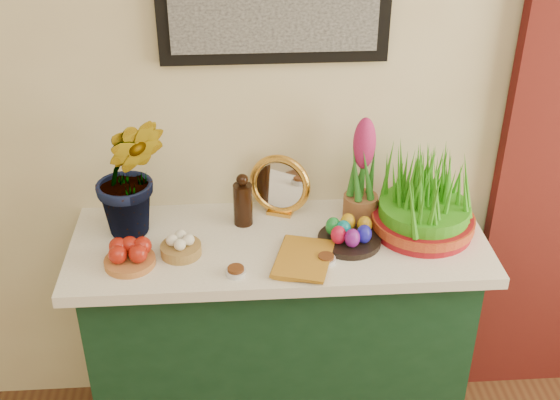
# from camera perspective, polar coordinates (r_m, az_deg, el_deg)

# --- Properties ---
(sideboard) EXTENTS (1.30, 0.45, 0.85)m
(sideboard) POSITION_cam_1_polar(r_m,az_deg,el_deg) (2.66, -0.07, -11.49)
(sideboard) COLOR #143721
(sideboard) RESTS_ON ground
(tablecloth) EXTENTS (1.40, 0.55, 0.04)m
(tablecloth) POSITION_cam_1_polar(r_m,az_deg,el_deg) (2.38, -0.08, -3.53)
(tablecloth) COLOR white
(tablecloth) RESTS_ON sideboard
(hyacinth_green) EXTENTS (0.29, 0.25, 0.58)m
(hyacinth_green) POSITION_cam_1_polar(r_m,az_deg,el_deg) (2.31, -12.23, 3.47)
(hyacinth_green) COLOR #297723
(hyacinth_green) RESTS_ON tablecloth
(apple_bowl) EXTENTS (0.21, 0.21, 0.08)m
(apple_bowl) POSITION_cam_1_polar(r_m,az_deg,el_deg) (2.28, -12.16, -4.44)
(apple_bowl) COLOR #AF6732
(apple_bowl) RESTS_ON tablecloth
(garlic_basket) EXTENTS (0.17, 0.17, 0.07)m
(garlic_basket) POSITION_cam_1_polar(r_m,az_deg,el_deg) (2.30, -8.07, -3.74)
(garlic_basket) COLOR #AD8846
(garlic_basket) RESTS_ON tablecloth
(vinegar_cruet) EXTENTS (0.07, 0.07, 0.19)m
(vinegar_cruet) POSITION_cam_1_polar(r_m,az_deg,el_deg) (2.41, -3.03, -0.16)
(vinegar_cruet) COLOR black
(vinegar_cruet) RESTS_ON tablecloth
(mirror) EXTENTS (0.23, 0.12, 0.22)m
(mirror) POSITION_cam_1_polar(r_m,az_deg,el_deg) (2.46, -0.02, 1.18)
(mirror) COLOR gold
(mirror) RESTS_ON tablecloth
(book) EXTENTS (0.21, 0.26, 0.03)m
(book) POSITION_cam_1_polar(r_m,az_deg,el_deg) (2.26, -0.24, -4.50)
(book) COLOR #B2771E
(book) RESTS_ON tablecloth
(spice_dish_left) EXTENTS (0.06, 0.06, 0.03)m
(spice_dish_left) POSITION_cam_1_polar(r_m,az_deg,el_deg) (2.20, -3.61, -5.81)
(spice_dish_left) COLOR silver
(spice_dish_left) RESTS_ON tablecloth
(spice_dish_right) EXTENTS (0.06, 0.06, 0.03)m
(spice_dish_right) POSITION_cam_1_polar(r_m,az_deg,el_deg) (2.26, 3.76, -4.82)
(spice_dish_right) COLOR silver
(spice_dish_right) RESTS_ON tablecloth
(egg_plate) EXTENTS (0.27, 0.27, 0.09)m
(egg_plate) POSITION_cam_1_polar(r_m,az_deg,el_deg) (2.34, 5.64, -2.81)
(egg_plate) COLOR black
(egg_plate) RESTS_ON tablecloth
(hyacinth_pink) EXTENTS (0.12, 0.12, 0.39)m
(hyacinth_pink) POSITION_cam_1_polar(r_m,az_deg,el_deg) (2.40, 6.70, 1.94)
(hyacinth_pink) COLOR brown
(hyacinth_pink) RESTS_ON tablecloth
(wheatgrass_sabzeh) EXTENTS (0.35, 0.35, 0.29)m
(wheatgrass_sabzeh) POSITION_cam_1_polar(r_m,az_deg,el_deg) (2.40, 11.73, 0.07)
(wheatgrass_sabzeh) COLOR maroon
(wheatgrass_sabzeh) RESTS_ON tablecloth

